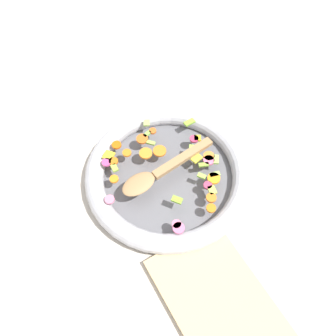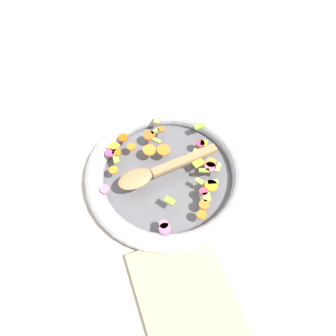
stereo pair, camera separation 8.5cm
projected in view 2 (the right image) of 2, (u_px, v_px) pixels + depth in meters
ground_plane at (168, 178)px, 0.89m from camera, size 4.00×4.00×0.00m
skillet at (168, 173)px, 0.88m from camera, size 0.44×0.44×0.05m
chopped_vegetables at (169, 164)px, 0.85m from camera, size 0.35×0.33×0.01m
wooden_spoon at (157, 170)px, 0.83m from camera, size 0.07×0.28×0.01m
cutting_board at (190, 309)px, 0.71m from camera, size 0.32×0.20×0.02m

